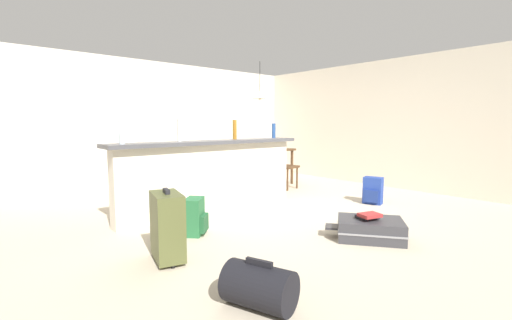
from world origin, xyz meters
The scene contains 19 objects.
ground_plane centered at (0.00, 0.00, -0.03)m, with size 13.00×13.00×0.05m, color beige.
wall_back centered at (0.00, 3.05, 1.25)m, with size 6.60×0.10×2.50m, color silver.
wall_right centered at (3.05, 0.30, 1.25)m, with size 0.10×6.00×2.50m, color silver.
partition_half_wall centered at (-0.72, 0.39, 0.48)m, with size 2.80×0.20×0.97m, color silver.
bar_countertop centered at (-0.72, 0.39, 0.99)m, with size 2.96×0.40×0.05m, color #4C4C51.
bottle_clear centered at (-1.99, 0.33, 1.16)m, with size 0.06×0.06×0.28m, color silver.
bottle_white centered at (-1.18, 0.48, 1.17)m, with size 0.06×0.06×0.30m, color silver.
bottle_amber centered at (-0.27, 0.45, 1.16)m, with size 0.06×0.06×0.29m, color #9E661E.
bottle_blue centered at (0.56, 0.47, 1.14)m, with size 0.06×0.06×0.24m, color #284C89.
dining_table centered at (1.33, 1.56, 0.65)m, with size 1.10×0.80×0.74m.
dining_chair_near_partition centered at (1.32, 1.01, 0.52)m, with size 0.46×0.46×0.93m.
dining_chair_far_side centered at (1.39, 2.06, 0.52)m, with size 0.42×0.42×0.93m.
pendant_lamp centered at (1.29, 1.64, 1.84)m, with size 0.34×0.34×0.78m.
suitcase_flat_charcoal centered at (-0.09, -1.73, 0.11)m, with size 0.81×0.86×0.22m.
backpack_blue centered at (1.45, -0.85, 0.20)m, with size 0.30×0.32×0.42m.
duffel_bag_black centered at (-1.94, -1.99, 0.15)m, with size 0.44×0.55×0.34m.
backpack_green centered at (-1.45, -0.34, 0.20)m, with size 0.34×0.34×0.42m.
suitcase_upright_olive centered at (-2.03, -0.83, 0.33)m, with size 0.34×0.49×0.67m.
book_stack centered at (-0.11, -1.71, 0.26)m, with size 0.30×0.27×0.07m.
Camera 1 is at (-3.44, -3.68, 1.26)m, focal length 24.28 mm.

